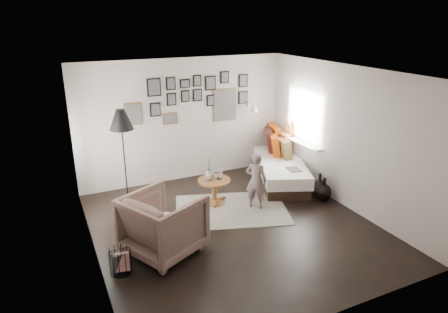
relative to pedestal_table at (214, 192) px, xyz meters
name	(u,v)px	position (x,y,z in m)	size (l,w,h in m)	color
ground	(234,226)	(-0.06, -0.96, -0.22)	(4.80, 4.80, 0.00)	black
wall_back	(184,121)	(-0.06, 1.44, 1.08)	(4.50, 4.50, 0.00)	#ACA096
wall_front	(334,221)	(-0.06, -3.36, 1.08)	(4.50, 4.50, 0.00)	#ACA096
wall_left	(88,178)	(-2.31, -0.96, 1.08)	(4.80, 4.80, 0.00)	#ACA096
wall_right	(345,137)	(2.19, -0.96, 1.08)	(4.80, 4.80, 0.00)	#ACA096
ceiling	(235,72)	(-0.06, -0.96, 2.38)	(4.80, 4.80, 0.00)	white
door_left	(81,166)	(-2.30, 0.24, 0.83)	(0.00, 2.14, 2.14)	white
window_right	(297,138)	(2.11, 0.38, 0.71)	(0.15, 1.32, 1.30)	white
gallery_wall	(196,99)	(0.23, 1.42, 1.52)	(2.74, 0.03, 1.08)	brown
wall_sconce	(254,109)	(1.49, 1.18, 1.24)	(0.18, 0.36, 0.16)	white
rug	(231,209)	(0.17, -0.39, -0.22)	(2.03, 1.42, 0.01)	beige
pedestal_table	(214,192)	(0.00, 0.00, 0.00)	(0.62, 0.62, 0.49)	brown
vase	(210,173)	(-0.08, 0.02, 0.40)	(0.18, 0.18, 0.44)	black
candles	(219,173)	(0.11, 0.00, 0.37)	(0.11, 0.11, 0.23)	black
daybed	(278,166)	(1.72, 0.47, 0.10)	(1.62, 2.27, 1.03)	black
magazine_on_daybed	(294,169)	(1.67, -0.18, 0.26)	(0.23, 0.32, 0.02)	black
armchair	(163,224)	(-1.35, -1.18, 0.25)	(1.00, 1.03, 0.94)	brown
armchair_cushion	(164,221)	(-1.32, -1.13, 0.26)	(0.43, 0.43, 0.11)	white
floor_lamp	(121,123)	(-1.50, 0.68, 1.36)	(0.43, 0.43, 1.84)	black
magazine_basket	(120,261)	(-2.06, -1.43, -0.04)	(0.29, 0.29, 0.36)	black
demijohn_large	(319,189)	(1.92, -0.70, -0.02)	(0.35, 0.35, 0.53)	black
demijohn_small	(324,193)	(1.94, -0.82, -0.04)	(0.31, 0.31, 0.48)	black
child	(256,181)	(0.62, -0.49, 0.31)	(0.39, 0.26, 1.08)	#6B5654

